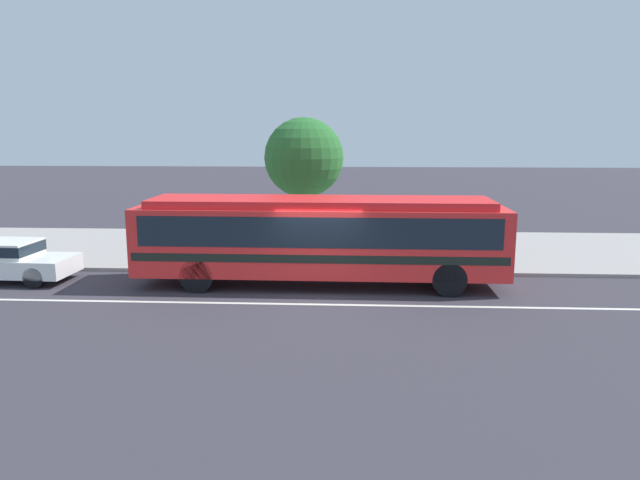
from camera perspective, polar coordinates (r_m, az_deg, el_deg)
name	(u,v)px	position (r m, az deg, el deg)	size (l,w,h in m)	color
ground_plane	(318,297)	(17.34, -0.19, -5.40)	(120.00, 120.00, 0.00)	#37333C
sidewalk_slab	(328,249)	(23.83, 0.72, -0.85)	(60.00, 8.00, 0.12)	#9B9591
lane_stripe_center	(316,304)	(16.57, -0.35, -6.14)	(56.00, 0.16, 0.01)	silver
transit_bus	(320,235)	(18.29, 0.05, 0.49)	(11.17, 2.53, 2.69)	red
sedan_behind_bus	(0,258)	(21.49, -28.14, -1.56)	(4.48, 1.90, 1.29)	white
pedestrian_waiting_near_sign	(432,239)	(20.53, 10.56, 0.07)	(0.42, 0.42, 1.67)	navy
bus_stop_sign	(424,223)	(20.34, 9.87, 1.57)	(0.17, 0.43, 2.37)	gray
street_tree_near_stop	(304,158)	(22.76, -1.55, 7.78)	(3.00, 3.00, 5.08)	brown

